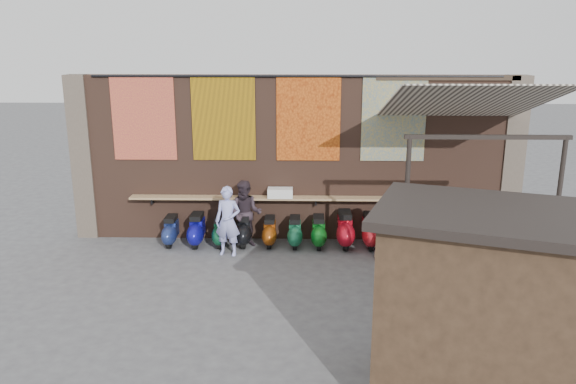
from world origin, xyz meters
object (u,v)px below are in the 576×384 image
(shelf_box, at_px, (280,193))
(scooter_stool_6, at_px, (319,232))
(scooter_stool_8, at_px, (370,231))
(diner_right, at_px, (246,214))
(scooter_stool_2, at_px, (220,231))
(scooter_stool_9, at_px, (396,233))
(scooter_stool_0, at_px, (171,231))
(scooter_stool_7, at_px, (345,230))
(scooter_stool_10, at_px, (422,233))
(scooter_stool_1, at_px, (197,230))
(scooter_stool_4, at_px, (270,232))
(scooter_stool_3, at_px, (244,230))
(diner_left, at_px, (228,221))
(market_stall, at_px, (476,313))
(scooter_stool_5, at_px, (295,232))
(shopper_navy, at_px, (498,239))
(shopper_tan, at_px, (386,228))
(shopper_grey, at_px, (498,250))

(shelf_box, height_order, scooter_stool_6, shelf_box)
(scooter_stool_8, bearing_deg, diner_right, 179.70)
(scooter_stool_2, relative_size, scooter_stool_9, 0.98)
(scooter_stool_0, distance_m, scooter_stool_7, 4.17)
(scooter_stool_7, bearing_deg, scooter_stool_8, -1.05)
(shelf_box, height_order, scooter_stool_10, shelf_box)
(scooter_stool_1, relative_size, scooter_stool_6, 1.04)
(scooter_stool_9, bearing_deg, scooter_stool_4, 179.09)
(scooter_stool_3, relative_size, scooter_stool_8, 0.93)
(diner_left, bearing_deg, scooter_stool_2, 124.83)
(shelf_box, distance_m, market_stall, 6.85)
(scooter_stool_4, relative_size, scooter_stool_9, 0.96)
(scooter_stool_5, height_order, market_stall, market_stall)
(scooter_stool_3, xyz_separation_m, diner_left, (-0.30, -0.63, 0.43))
(scooter_stool_10, bearing_deg, scooter_stool_5, -178.75)
(shelf_box, bearing_deg, shopper_navy, -22.64)
(market_stall, bearing_deg, scooter_stool_8, 115.44)
(scooter_stool_1, relative_size, scooter_stool_8, 0.96)
(scooter_stool_8, xyz_separation_m, market_stall, (0.67, -5.93, 0.90))
(diner_left, distance_m, shopper_tan, 3.56)
(scooter_stool_1, xyz_separation_m, shopper_navy, (6.59, -1.60, 0.41))
(scooter_stool_8, distance_m, shopper_grey, 3.33)
(scooter_stool_2, relative_size, scooter_stool_6, 0.96)
(scooter_stool_9, height_order, shopper_tan, shopper_tan)
(scooter_stool_3, bearing_deg, scooter_stool_10, 0.04)
(scooter_stool_0, relative_size, scooter_stool_9, 0.98)
(scooter_stool_5, xyz_separation_m, diner_right, (-1.17, 0.03, 0.45))
(scooter_stool_4, xyz_separation_m, scooter_stool_7, (1.80, -0.02, 0.08))
(scooter_stool_7, bearing_deg, diner_left, -167.62)
(scooter_stool_0, bearing_deg, scooter_stool_4, 0.36)
(scooter_stool_3, xyz_separation_m, scooter_stool_5, (1.22, -0.06, -0.02))
(scooter_stool_5, bearing_deg, market_stall, -67.47)
(scooter_stool_5, distance_m, scooter_stool_10, 3.04)
(scooter_stool_6, relative_size, diner_right, 0.48)
(scooter_stool_4, xyz_separation_m, scooter_stool_8, (2.39, -0.03, 0.05))
(scooter_stool_6, distance_m, market_stall, 6.27)
(scooter_stool_1, height_order, market_stall, market_stall)
(shopper_navy, height_order, shopper_grey, shopper_grey)
(diner_left, height_order, diner_right, diner_left)
(shopper_tan, bearing_deg, shopper_grey, -98.78)
(shelf_box, relative_size, scooter_stool_10, 0.84)
(scooter_stool_4, xyz_separation_m, market_stall, (3.06, -5.96, 0.95))
(scooter_stool_6, bearing_deg, scooter_stool_3, 177.69)
(scooter_stool_7, height_order, shopper_tan, shopper_tan)
(scooter_stool_10, distance_m, shopper_navy, 2.09)
(scooter_stool_2, relative_size, scooter_stool_3, 0.95)
(scooter_stool_5, height_order, shopper_grey, shopper_grey)
(shelf_box, relative_size, scooter_stool_4, 0.83)
(diner_right, relative_size, shopper_tan, 1.09)
(scooter_stool_5, bearing_deg, scooter_stool_3, 177.01)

